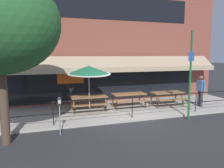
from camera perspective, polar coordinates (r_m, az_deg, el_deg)
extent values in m
plane|color=#2D2D30|center=(9.82, 5.95, -9.77)|extent=(120.00, 120.00, 0.00)
cube|color=#ADA89E|center=(11.59, 1.90, -6.76)|extent=(15.00, 4.00, 0.10)
cube|color=brown|center=(13.40, -1.39, 11.94)|extent=(15.00, 0.50, 7.88)
cube|color=black|center=(13.40, -1.08, 19.44)|extent=(10.50, 0.02, 1.40)
cube|color=black|center=(13.21, -1.03, 0.76)|extent=(12.00, 0.02, 2.30)
cube|color=orange|center=(12.68, -10.78, 1.70)|extent=(1.50, 0.02, 0.70)
cube|color=tan|center=(12.60, -0.32, 5.68)|extent=(13.80, 0.92, 0.70)
cube|color=tan|center=(12.14, 0.42, 3.71)|extent=(13.80, 0.08, 0.28)
cylinder|color=black|center=(9.16, -15.12, -7.54)|extent=(0.04, 0.04, 0.95)
cylinder|color=black|center=(9.93, 5.29, -6.12)|extent=(0.04, 0.04, 0.95)
cylinder|color=black|center=(11.71, 21.03, -4.49)|extent=(0.04, 0.04, 0.95)
cube|color=black|center=(9.83, 5.32, -3.43)|extent=(13.80, 0.04, 0.04)
cube|color=black|center=(9.93, 5.29, -6.12)|extent=(13.80, 0.03, 0.03)
cube|color=brown|center=(11.05, -6.09, -3.31)|extent=(1.80, 0.80, 0.05)
cube|color=brown|center=(10.56, -5.41, -5.48)|extent=(1.80, 0.26, 0.04)
cube|color=brown|center=(11.67, -6.67, -4.24)|extent=(1.80, 0.26, 0.04)
cylinder|color=brown|center=(11.02, -1.63, -5.27)|extent=(0.07, 0.30, 0.73)
cylinder|color=brown|center=(11.62, -2.52, -4.60)|extent=(0.07, 0.30, 0.73)
cylinder|color=brown|center=(10.69, -9.92, -5.79)|extent=(0.07, 0.30, 0.73)
cylinder|color=brown|center=(11.30, -10.39, -5.07)|extent=(0.07, 0.30, 0.73)
cube|color=brown|center=(11.79, 4.43, -2.60)|extent=(1.80, 0.80, 0.05)
cube|color=brown|center=(11.33, 5.54, -4.59)|extent=(1.80, 0.26, 0.04)
cube|color=brown|center=(12.38, 3.38, -3.52)|extent=(1.80, 0.26, 0.04)
cylinder|color=brown|center=(11.91, 8.57, -4.38)|extent=(0.07, 0.30, 0.73)
cylinder|color=brown|center=(12.47, 7.25, -3.81)|extent=(0.07, 0.30, 0.73)
cylinder|color=brown|center=(11.29, 1.27, -4.95)|extent=(0.07, 0.30, 0.73)
cylinder|color=brown|center=(11.88, 0.24, -4.32)|extent=(0.07, 0.30, 0.73)
cube|color=brown|center=(12.61, 14.18, -2.14)|extent=(1.80, 0.80, 0.05)
cube|color=brown|center=(12.19, 15.59, -3.96)|extent=(1.80, 0.26, 0.04)
cube|color=brown|center=(13.15, 12.79, -3.03)|extent=(1.80, 0.26, 0.04)
cylinder|color=brown|center=(12.87, 17.91, -3.77)|extent=(0.07, 0.30, 0.73)
cylinder|color=brown|center=(13.38, 16.31, -3.28)|extent=(0.07, 0.30, 0.73)
cylinder|color=brown|center=(12.01, 11.70, -4.35)|extent=(0.07, 0.30, 0.73)
cylinder|color=brown|center=(12.55, 10.25, -3.80)|extent=(0.07, 0.30, 0.73)
cylinder|color=#B7B2A8|center=(10.86, -5.98, -1.31)|extent=(0.04, 0.04, 2.30)
cone|color=#1E6B47|center=(10.75, -6.05, 3.70)|extent=(2.10, 2.12, 0.51)
cylinder|color=white|center=(10.77, -6.04, 2.69)|extent=(2.14, 2.14, 0.15)
sphere|color=#B7B2A8|center=(10.74, -6.07, 4.97)|extent=(0.07, 0.07, 0.07)
cylinder|color=#333338|center=(12.91, 22.32, -3.66)|extent=(0.15, 0.15, 0.86)
cylinder|color=#333338|center=(13.05, 21.70, -3.52)|extent=(0.15, 0.15, 0.86)
cube|color=#4C709E|center=(12.86, 22.17, -0.40)|extent=(0.27, 0.42, 0.60)
cylinder|color=#4C709E|center=(12.68, 22.98, -0.68)|extent=(0.10, 0.10, 0.54)
cylinder|color=#4C709E|center=(13.05, 21.37, -0.38)|extent=(0.10, 0.10, 0.54)
sphere|color=brown|center=(12.81, 22.27, 1.55)|extent=(0.22, 0.22, 0.22)
cylinder|color=gray|center=(8.29, -13.45, -9.09)|extent=(0.04, 0.04, 1.15)
cylinder|color=#2D2D33|center=(8.12, -13.59, -4.52)|extent=(0.15, 0.15, 0.20)
sphere|color=#2D2D33|center=(8.10, -13.62, -3.83)|extent=(0.14, 0.14, 0.14)
cube|color=silver|center=(8.04, -13.55, -4.57)|extent=(0.08, 0.01, 0.13)
cylinder|color=#1E6033|center=(10.31, 19.75, 1.94)|extent=(0.09, 0.09, 3.98)
cube|color=blue|center=(10.25, 20.04, 6.80)|extent=(0.28, 0.02, 0.40)
cylinder|color=brown|center=(7.90, -26.39, -4.81)|extent=(0.28, 0.28, 2.68)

